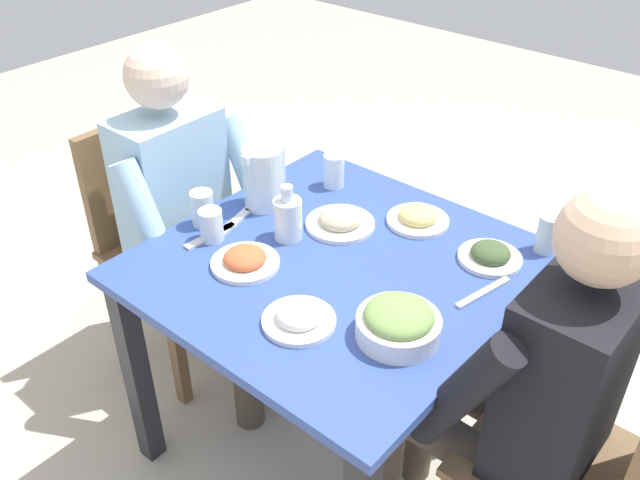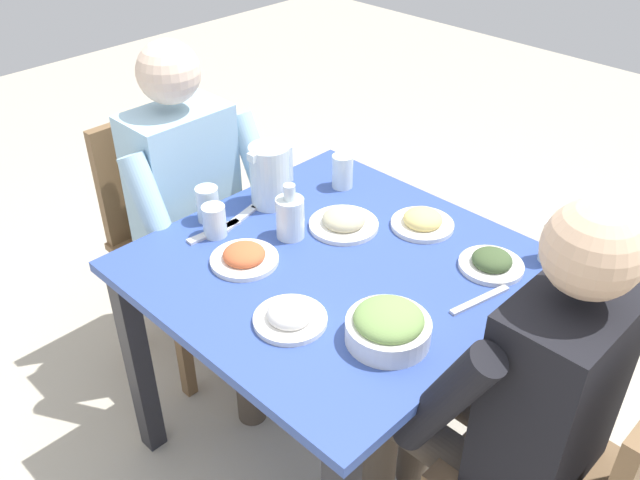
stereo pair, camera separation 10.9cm
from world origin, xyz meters
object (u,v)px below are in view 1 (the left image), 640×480
Objects in this scene: plate_beans at (340,220)px; water_glass_center at (334,171)px; chair_near at (592,470)px; oil_carafe at (287,220)px; plate_rice_curry at (245,260)px; plate_dolmas at (490,255)px; plate_fries at (418,217)px; water_glass_near_right at (211,225)px; diner_far at (194,216)px; water_glass_far_right at (548,234)px; dining_table at (336,294)px; chair_far at (159,232)px; water_glass_by_pitcher at (203,209)px; water_pitcher at (263,177)px; plate_yoghurt at (299,317)px; diner_near at (520,381)px; salad_bowl at (399,322)px.

plate_beans is 1.86× the size of water_glass_center.
oil_carafe is at bearing 89.54° from chair_near.
plate_dolmas is at bearing -47.60° from plate_rice_curry.
water_glass_near_right reaches higher than plate_fries.
water_glass_far_right is (0.44, -0.96, 0.13)m from diner_far.
plate_fries is at bearing -91.57° from water_glass_center.
diner_far is at bearing 114.49° from water_glass_far_right.
water_glass_center reaches higher than dining_table.
plate_fries is (0.16, -0.16, -0.00)m from plate_beans.
chair_far is 0.92m from plate_fries.
water_glass_by_pitcher reaches higher than plate_rice_curry.
dining_table is at bearing -139.56° from water_glass_center.
water_glass_far_right is at bearing -69.43° from chair_far.
plate_beans is at bearing -69.80° from diner_far.
diner_far is (-0.00, -0.21, 0.15)m from chair_far.
water_glass_near_right is 0.88× the size of water_glass_by_pitcher.
dining_table is at bearing -103.30° from water_pitcher.
water_glass_center is at bearing 32.34° from plate_yoghurt.
water_glass_near_right is at bearing -117.29° from diner_far.
plate_dolmas is at bearing -57.18° from water_glass_near_right.
plate_yoghurt is (-0.08, -0.26, 0.00)m from plate_rice_curry.
dining_table is 5.15× the size of plate_fries.
chair_near is 8.46× the size of water_glass_by_pitcher.
chair_far reaches higher than dining_table.
plate_rice_curry is at bearing 166.99° from plate_beans.
diner_near is 12.75× the size of water_glass_near_right.
chair_near is 4.54× the size of salad_bowl.
plate_dolmas is 0.94× the size of plate_fries.
chair_far is 0.46m from water_glass_by_pitcher.
oil_carafe reaches higher than plate_rice_curry.
plate_dolmas is at bearing -62.28° from water_glass_by_pitcher.
water_glass_near_right is 0.21m from oil_carafe.
chair_near is 0.61m from water_glass_far_right.
chair_near is at bearing -94.75° from water_pitcher.
dining_table is 0.30m from plate_yoghurt.
salad_bowl is 0.49m from oil_carafe.
water_glass_far_right is (0.55, -0.11, 0.01)m from salad_bowl.
plate_rice_curry is at bearing -105.17° from water_glass_by_pitcher.
plate_yoghurt is (-0.33, -0.44, -0.08)m from water_pitcher.
plate_fries is 0.33m from water_glass_center.
chair_near is 0.75m from plate_yoghurt.
chair_near is 4.88× the size of plate_rice_curry.
water_pitcher reaches higher than oil_carafe.
chair_far is at bearing 111.75° from plate_fries.
oil_carafe reaches higher than water_glass_center.
chair_near is at bearing -90.00° from diner_near.
oil_carafe is (0.01, 0.93, 0.28)m from chair_near.
plate_rice_curry is (-0.16, 0.73, 0.09)m from diner_near.
water_glass_far_right is (0.58, -0.58, 0.04)m from plate_rice_curry.
water_glass_far_right is at bearing -66.52° from water_pitcher.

